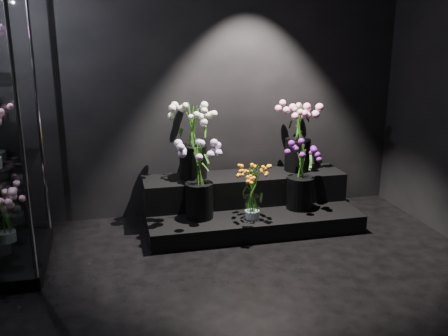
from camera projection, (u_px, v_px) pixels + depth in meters
name	position (u px, v px, depth m)	size (l,w,h in m)	color
floor	(259.00, 318.00, 3.20)	(4.00, 4.00, 0.00)	black
wall_back	(199.00, 71.00, 4.69)	(4.00, 4.00, 0.00)	black
display_riser	(248.00, 204.00, 4.74)	(1.94, 0.86, 0.43)	black
bouquet_orange_bells	(252.00, 191.00, 4.35)	(0.30, 0.30, 0.50)	white
bouquet_lilac	(199.00, 175.00, 4.34)	(0.43, 0.43, 0.68)	black
bouquet_purple	(301.00, 174.00, 4.58)	(0.42, 0.42, 0.61)	black
bouquet_cream_roses	(193.00, 135.00, 4.58)	(0.49, 0.49, 0.70)	black
bouquet_pink_roses	(298.00, 133.00, 4.84)	(0.35, 0.35, 0.66)	black
bouquet_case_base_pink	(4.00, 214.00, 4.05)	(0.39, 0.39, 0.46)	white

